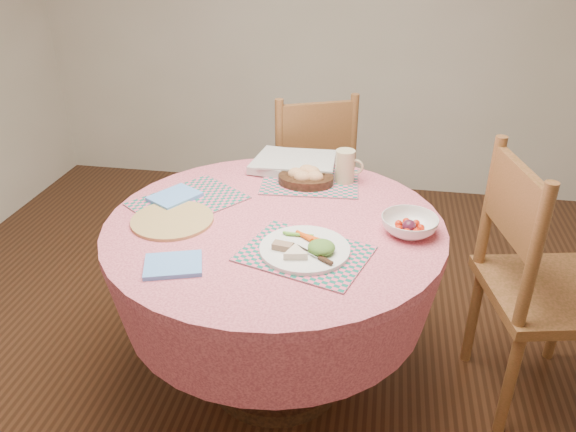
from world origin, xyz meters
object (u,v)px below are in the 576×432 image
object	(u,v)px
dinner_plate	(306,248)
bread_bowl	(306,176)
fruit_bowl	(409,225)
wicker_trivet	(172,220)
latte_mug	(346,166)
dining_table	(275,267)
chair_right	(537,282)
chair_back	(308,176)

from	to	relation	value
dinner_plate	bread_bowl	size ratio (longest dim) A/B	1.31
dinner_plate	fruit_bowl	bearing A→B (deg)	30.57
bread_bowl	wicker_trivet	bearing A→B (deg)	-137.27
fruit_bowl	wicker_trivet	bearing A→B (deg)	-175.77
fruit_bowl	dinner_plate	bearing A→B (deg)	-149.43
latte_mug	bread_bowl	bearing A→B (deg)	-163.74
dining_table	chair_right	size ratio (longest dim) A/B	1.19
chair_back	dinner_plate	size ratio (longest dim) A/B	3.28
chair_right	chair_back	xyz separation A→B (m)	(-0.98, 0.87, -0.03)
wicker_trivet	dinner_plate	size ratio (longest dim) A/B	1.00
dining_table	wicker_trivet	size ratio (longest dim) A/B	4.13
dining_table	chair_back	xyz separation A→B (m)	(-0.01, 0.95, -0.04)
fruit_bowl	dining_table	bearing A→B (deg)	-179.47
chair_back	latte_mug	size ratio (longest dim) A/B	7.18
chair_right	dinner_plate	xyz separation A→B (m)	(-0.82, -0.28, 0.23)
dining_table	chair_back	world-z (taller)	chair_back
wicker_trivet	dining_table	bearing A→B (deg)	8.98
wicker_trivet	dinner_plate	world-z (taller)	dinner_plate
dining_table	latte_mug	world-z (taller)	latte_mug
chair_right	fruit_bowl	bearing A→B (deg)	87.23
dinner_plate	chair_right	bearing A→B (deg)	18.71
dining_table	bread_bowl	distance (m)	0.42
chair_right	bread_bowl	world-z (taller)	chair_right
bread_bowl	chair_right	bearing A→B (deg)	-15.85
dinner_plate	bread_bowl	bearing A→B (deg)	98.45
chair_back	dining_table	bearing A→B (deg)	67.22
bread_bowl	chair_back	bearing A→B (deg)	96.78
chair_back	fruit_bowl	world-z (taller)	chair_back
dining_table	fruit_bowl	world-z (taller)	fruit_bowl
latte_mug	wicker_trivet	bearing A→B (deg)	-142.94
bread_bowl	dinner_plate	bearing A→B (deg)	-81.55
chair_right	bread_bowl	xyz separation A→B (m)	(-0.90, 0.26, 0.24)
chair_back	wicker_trivet	size ratio (longest dim) A/B	3.28
chair_right	wicker_trivet	distance (m)	1.36
dinner_plate	chair_back	bearing A→B (deg)	97.56
wicker_trivet	fruit_bowl	xyz separation A→B (m)	(0.85, 0.06, 0.02)
chair_right	chair_back	distance (m)	1.31
dining_table	chair_back	distance (m)	0.95
fruit_bowl	chair_right	bearing A→B (deg)	9.45
wicker_trivet	dinner_plate	xyz separation A→B (m)	(0.51, -0.13, 0.01)
chair_back	bread_bowl	world-z (taller)	chair_back
dining_table	latte_mug	bearing A→B (deg)	60.13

